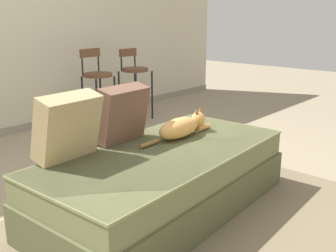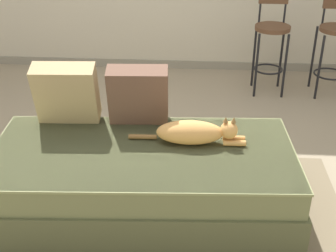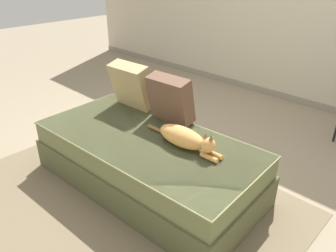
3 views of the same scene
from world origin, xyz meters
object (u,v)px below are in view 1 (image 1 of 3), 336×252
bar_stool_near_window (97,83)px  throw_pillow_middle (122,114)px  couch (164,180)px  throw_pillow_corner (67,127)px  cat (182,127)px  bar_stool_by_doorway (135,79)px

bar_stool_near_window → throw_pillow_middle: bearing=-123.3°
bar_stool_near_window → couch: bearing=-116.9°
throw_pillow_corner → cat: 0.90m
throw_pillow_corner → couch: bearing=-31.3°
throw_pillow_middle → bar_stool_near_window: size_ratio=0.43×
cat → couch: bearing=-160.8°
cat → throw_pillow_corner: bearing=165.6°
throw_pillow_middle → couch: bearing=-79.4°
throw_pillow_middle → throw_pillow_corner: bearing=-177.0°
cat → bar_stool_near_window: (0.71, 1.91, 0.03)m
throw_pillow_middle → cat: 0.47m
throw_pillow_corner → cat: bearing=-14.4°
throw_pillow_corner → bar_stool_by_doorway: size_ratio=0.47×
couch → throw_pillow_middle: (-0.07, 0.36, 0.43)m
throw_pillow_corner → bar_stool_near_window: size_ratio=0.45×
bar_stool_near_window → bar_stool_by_doorway: 0.61m
throw_pillow_corner → throw_pillow_middle: (0.48, 0.03, -0.01)m
bar_stool_by_doorway → throw_pillow_middle: bearing=-135.7°
couch → bar_stool_by_doorway: bearing=50.9°
couch → bar_stool_near_window: 2.28m
throw_pillow_middle → bar_stool_by_doorway: (1.70, 1.66, -0.13)m
throw_pillow_middle → cat: throw_pillow_middle is taller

